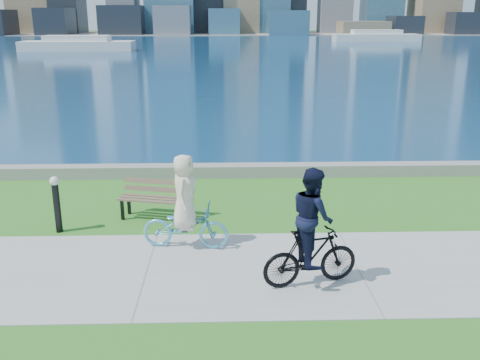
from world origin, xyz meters
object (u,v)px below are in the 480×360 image
object	(u,v)px
park_bench	(157,196)
cyclist_man	(311,237)
bollard_lamp	(56,200)
cyclist_woman	(185,214)

from	to	relation	value
park_bench	cyclist_man	world-z (taller)	cyclist_man
bollard_lamp	cyclist_man	size ratio (longest dim) A/B	0.60
bollard_lamp	cyclist_man	bearing A→B (deg)	-26.73
park_bench	cyclist_man	size ratio (longest dim) A/B	0.84
park_bench	cyclist_woman	world-z (taller)	cyclist_woman
park_bench	cyclist_man	distance (m)	4.63
bollard_lamp	cyclist_man	xyz separation A→B (m)	(5.19, -2.61, 0.19)
park_bench	cyclist_man	bearing A→B (deg)	-34.07
cyclist_woman	cyclist_man	bearing A→B (deg)	-118.22
bollard_lamp	cyclist_man	distance (m)	5.81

